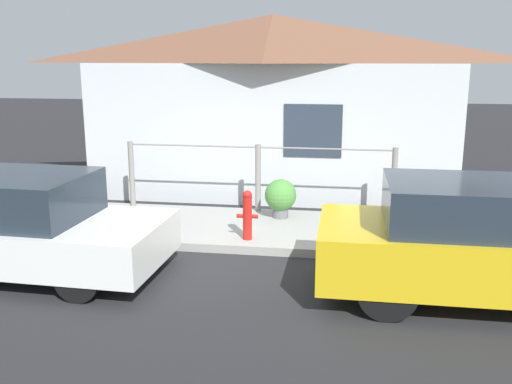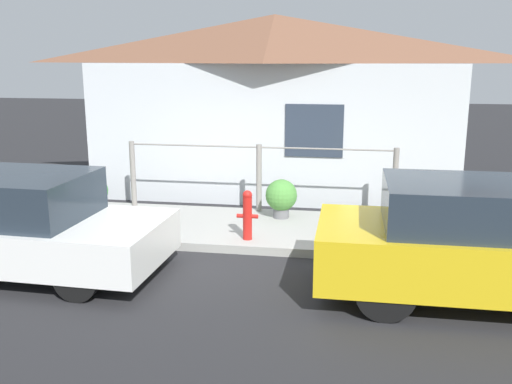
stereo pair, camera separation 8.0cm
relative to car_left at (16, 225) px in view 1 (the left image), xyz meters
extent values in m
plane|color=#262628|center=(2.83, 1.14, -0.67)|extent=(60.00, 60.00, 0.00)
cube|color=#9E9E99|center=(2.83, 2.23, -0.60)|extent=(24.00, 2.17, 0.13)
cube|color=silver|center=(2.83, 4.07, 0.71)|extent=(7.38, 0.12, 2.76)
cube|color=#2D3847|center=(3.76, 4.00, 0.85)|extent=(1.10, 0.04, 1.00)
pyramid|color=brown|center=(2.83, 5.11, 2.57)|extent=(7.78, 2.20, 0.96)
cylinder|color=gray|center=(0.43, 3.17, 0.08)|extent=(0.10, 0.10, 1.23)
cylinder|color=gray|center=(2.83, 3.17, 0.08)|extent=(0.10, 0.10, 1.23)
cylinder|color=gray|center=(5.23, 3.17, 0.08)|extent=(0.10, 0.10, 1.23)
cylinder|color=gray|center=(2.83, 3.17, 0.64)|extent=(4.80, 0.03, 0.03)
cube|color=white|center=(0.05, 0.00, -0.18)|extent=(4.04, 1.87, 0.55)
cube|color=#232D38|center=(-0.11, 0.00, 0.40)|extent=(2.24, 1.60, 0.59)
cylinder|color=black|center=(1.31, 0.70, -0.38)|extent=(0.58, 0.22, 0.57)
cylinder|color=black|center=(1.26, -0.79, -0.38)|extent=(0.58, 0.22, 0.57)
cube|color=gold|center=(6.21, 0.00, -0.08)|extent=(4.23, 1.68, 0.66)
cube|color=#232D38|center=(6.04, 0.00, 0.52)|extent=(2.33, 1.47, 0.54)
cylinder|color=black|center=(4.90, 0.71, -0.33)|extent=(0.68, 0.20, 0.68)
cylinder|color=black|center=(4.90, -0.72, -0.33)|extent=(0.68, 0.20, 0.68)
cylinder|color=red|center=(2.93, 1.49, -0.20)|extent=(0.14, 0.14, 0.67)
sphere|color=red|center=(2.93, 1.49, 0.16)|extent=(0.15, 0.15, 0.15)
cylinder|color=red|center=(2.83, 1.49, -0.17)|extent=(0.13, 0.06, 0.06)
cylinder|color=red|center=(3.03, 1.49, -0.17)|extent=(0.13, 0.06, 0.06)
cylinder|color=slate|center=(3.29, 2.79, -0.44)|extent=(0.28, 0.28, 0.20)
sphere|color=#4C8E3D|center=(3.29, 2.79, -0.13)|extent=(0.55, 0.55, 0.55)
cylinder|color=brown|center=(-0.10, 2.62, -0.44)|extent=(0.30, 0.30, 0.20)
sphere|color=#387F38|center=(-0.10, 2.62, -0.15)|extent=(0.50, 0.50, 0.50)
camera|label=1|loc=(4.38, -6.80, 2.21)|focal=40.00mm
camera|label=2|loc=(4.46, -6.79, 2.21)|focal=40.00mm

